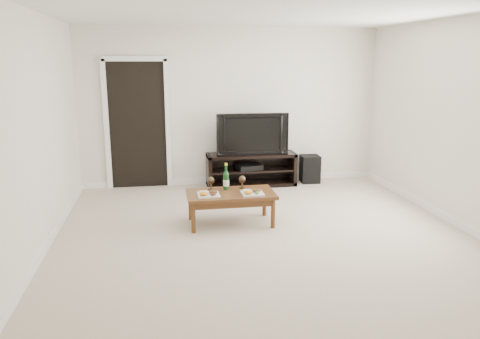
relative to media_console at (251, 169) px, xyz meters
name	(u,v)px	position (x,y,z in m)	size (l,w,h in m)	color
floor	(268,241)	(-0.29, -2.50, -0.28)	(5.50, 5.50, 0.00)	beige
back_wall	(231,107)	(-0.29, 0.27, 1.02)	(5.00, 0.04, 2.60)	silver
ceiling	(271,6)	(-0.29, -2.50, 2.35)	(5.00, 5.50, 0.04)	white
doorway	(138,126)	(-1.84, 0.24, 0.75)	(0.90, 0.02, 2.05)	black
media_console	(251,169)	(0.00, 0.00, 0.00)	(1.49, 0.45, 0.55)	black
television	(251,133)	(0.00, 0.00, 0.62)	(1.19, 0.16, 0.68)	black
av_receiver	(249,167)	(-0.04, -0.01, 0.05)	(0.40, 0.30, 0.08)	black
subwoofer	(310,169)	(1.05, 0.04, -0.04)	(0.31, 0.31, 0.47)	black
coffee_table	(231,208)	(-0.63, -1.82, -0.07)	(1.12, 0.61, 0.42)	#593318
plate_left	(209,193)	(-0.92, -1.91, 0.18)	(0.27, 0.27, 0.07)	white
plate_right	(252,191)	(-0.37, -1.94, 0.18)	(0.27, 0.27, 0.07)	white
wine_bottle	(226,176)	(-0.66, -1.66, 0.32)	(0.07, 0.07, 0.35)	#0F3915
goblet_left	(211,183)	(-0.86, -1.63, 0.23)	(0.09, 0.09, 0.17)	#3D3021
goblet_right	(242,182)	(-0.45, -1.64, 0.23)	(0.09, 0.09, 0.17)	#3D3021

